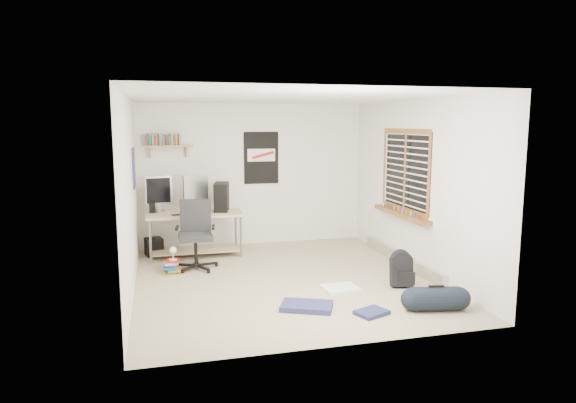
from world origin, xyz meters
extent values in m
cube|color=gray|center=(0.00, 0.00, -0.01)|extent=(4.00, 4.50, 0.01)
cube|color=white|center=(0.00, 0.00, 2.50)|extent=(4.00, 4.50, 0.01)
cube|color=silver|center=(0.00, 2.25, 1.25)|extent=(4.00, 0.01, 2.50)
cube|color=silver|center=(-2.00, 0.00, 1.25)|extent=(0.01, 4.50, 2.50)
cube|color=silver|center=(2.00, 0.00, 1.25)|extent=(0.01, 4.50, 2.50)
cube|color=#C8AC8A|center=(-1.09, 1.62, 0.36)|extent=(1.55, 0.69, 0.70)
cube|color=#AEAFB4|center=(-1.64, 1.89, 0.94)|extent=(0.43, 0.16, 0.47)
cube|color=#AAAAAF|center=(-1.05, 1.79, 0.94)|extent=(0.45, 0.27, 0.48)
cube|color=black|center=(-0.63, 1.72, 0.94)|extent=(0.31, 0.50, 0.48)
cube|color=black|center=(-1.26, 1.53, 0.71)|extent=(0.44, 0.30, 0.02)
cube|color=black|center=(-1.75, 1.80, 0.79)|extent=(0.10, 0.10, 0.18)
cube|color=black|center=(-0.69, 1.74, 0.78)|extent=(0.11, 0.11, 0.17)
cube|color=#27272A|center=(-1.14, 0.83, 0.49)|extent=(0.75, 0.75, 1.03)
cube|color=tan|center=(-1.45, 2.14, 1.78)|extent=(0.80, 0.22, 0.24)
cube|color=black|center=(0.15, 2.23, 1.55)|extent=(0.62, 0.03, 0.92)
cube|color=navy|center=(-1.99, 1.20, 1.50)|extent=(0.02, 0.42, 0.60)
cube|color=brown|center=(1.95, 0.30, 1.45)|extent=(0.10, 1.50, 1.26)
cube|color=#B7B2A8|center=(1.96, 0.30, 0.09)|extent=(0.08, 2.50, 0.18)
cube|color=black|center=(1.45, -0.70, 0.20)|extent=(0.33, 0.29, 0.38)
cylinder|color=black|center=(1.43, -1.61, 0.14)|extent=(0.33, 0.33, 0.55)
cube|color=white|center=(0.61, -0.62, 0.02)|extent=(0.47, 0.40, 0.04)
cube|color=navy|center=(-0.01, -1.18, 0.03)|extent=(0.70, 0.59, 0.06)
cube|color=#22254D|center=(0.65, -1.54, 0.03)|extent=(0.43, 0.38, 0.04)
cube|color=brown|center=(-1.50, 0.68, 0.15)|extent=(0.46, 0.39, 0.29)
cube|color=white|center=(-1.48, 0.66, 0.38)|extent=(0.12, 0.19, 0.18)
cube|color=black|center=(-1.75, 1.82, 0.14)|extent=(0.32, 0.32, 0.30)
camera|label=1|loc=(-1.66, -6.71, 2.16)|focal=32.00mm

